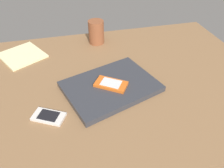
{
  "coord_description": "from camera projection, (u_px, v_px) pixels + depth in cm",
  "views": [
    {
      "loc": [
        -13.13,
        -61.8,
        52.67
      ],
      "look_at": [
        0.5,
        -5.02,
        5.0
      ],
      "focal_mm": 34.7,
      "sensor_mm": 36.0,
      "label": 1
    }
  ],
  "objects": [
    {
      "name": "cell_phone_on_desk",
      "position": [
        49.0,
        116.0,
        0.66
      ],
      "size": [
        10.97,
        9.11,
        1.03
      ],
      "color": "silver",
      "rests_on": "desk_surface"
    },
    {
      "name": "pen_cup",
      "position": [
        96.0,
        32.0,
        1.0
      ],
      "size": [
        7.11,
        7.11,
        10.6
      ],
      "primitive_type": "cylinder",
      "color": "brown",
      "rests_on": "desk_surface"
    },
    {
      "name": "cell_phone_on_laptop",
      "position": [
        112.0,
        84.0,
        0.74
      ],
      "size": [
        12.27,
        10.88,
        1.17
      ],
      "color": "orange",
      "rests_on": "laptop_closed"
    },
    {
      "name": "desk_surface",
      "position": [
        108.0,
        83.0,
        0.81
      ],
      "size": [
        120.0,
        80.0,
        3.0
      ],
      "primitive_type": "cube",
      "color": "olive",
      "rests_on": "ground"
    },
    {
      "name": "notepad",
      "position": [
        22.0,
        55.0,
        0.93
      ],
      "size": [
        22.2,
        22.56,
        0.8
      ],
      "primitive_type": "cube",
      "rotation": [
        0.0,
        0.0,
        0.53
      ],
      "color": "#F2EDB2",
      "rests_on": "desk_surface"
    },
    {
      "name": "laptop_closed",
      "position": [
        112.0,
        86.0,
        0.76
      ],
      "size": [
        36.38,
        31.16,
        2.0
      ],
      "primitive_type": "cube",
      "rotation": [
        0.0,
        0.0,
        0.32
      ],
      "color": "#33353D",
      "rests_on": "desk_surface"
    }
  ]
}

